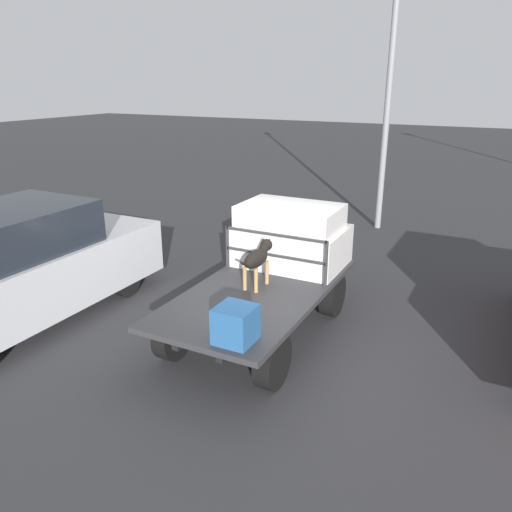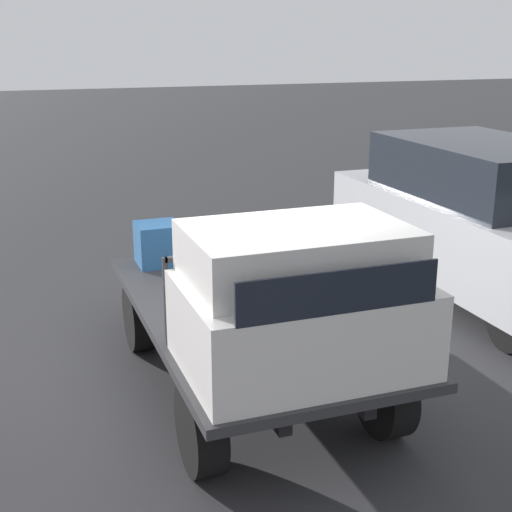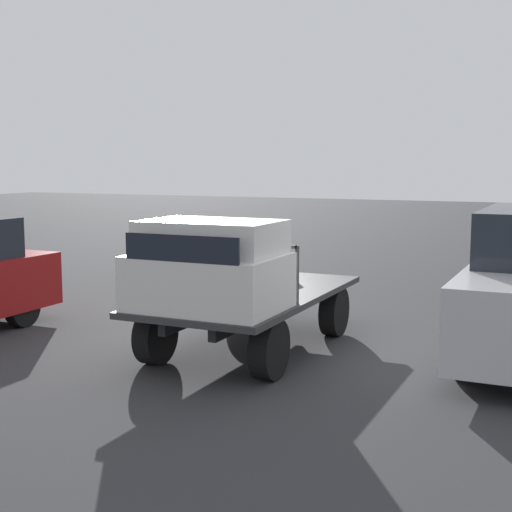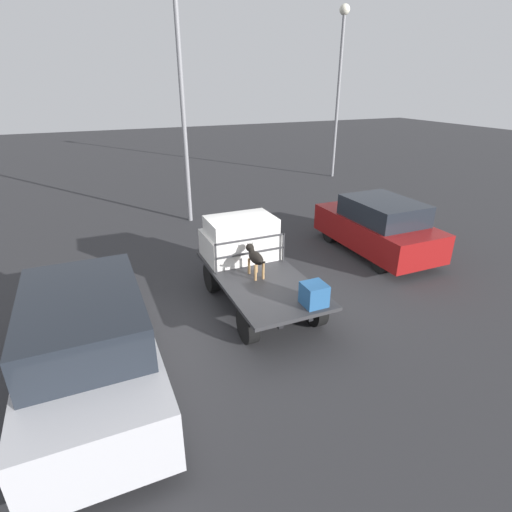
# 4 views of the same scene
# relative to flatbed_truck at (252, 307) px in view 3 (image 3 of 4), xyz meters

# --- Properties ---
(ground_plane) EXTENTS (80.00, 80.00, 0.00)m
(ground_plane) POSITION_rel_flatbed_truck_xyz_m (0.00, 0.00, -0.57)
(ground_plane) COLOR #2D2D30
(flatbed_truck) EXTENTS (3.83, 1.89, 0.78)m
(flatbed_truck) POSITION_rel_flatbed_truck_xyz_m (0.00, 0.00, 0.00)
(flatbed_truck) COLOR black
(flatbed_truck) RESTS_ON ground
(truck_cab) EXTENTS (1.28, 1.77, 1.06)m
(truck_cab) POSITION_rel_flatbed_truck_xyz_m (1.20, 0.00, 0.71)
(truck_cab) COLOR silver
(truck_cab) RESTS_ON flatbed_truck
(truck_headboard) EXTENTS (0.04, 1.77, 0.73)m
(truck_headboard) POSITION_rel_flatbed_truck_xyz_m (0.52, 0.00, 0.70)
(truck_headboard) COLOR #2D2D30
(truck_headboard) RESTS_ON flatbed_truck
(dog) EXTENTS (0.97, 0.25, 0.71)m
(dog) POSITION_rel_flatbed_truck_xyz_m (0.09, 0.08, 0.66)
(dog) COLOR #9E7547
(dog) RESTS_ON flatbed_truck
(cargo_crate) EXTENTS (0.46, 0.46, 0.46)m
(cargo_crate) POSITION_rel_flatbed_truck_xyz_m (-1.59, -0.47, 0.44)
(cargo_crate) COLOR #235184
(cargo_crate) RESTS_ON flatbed_truck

